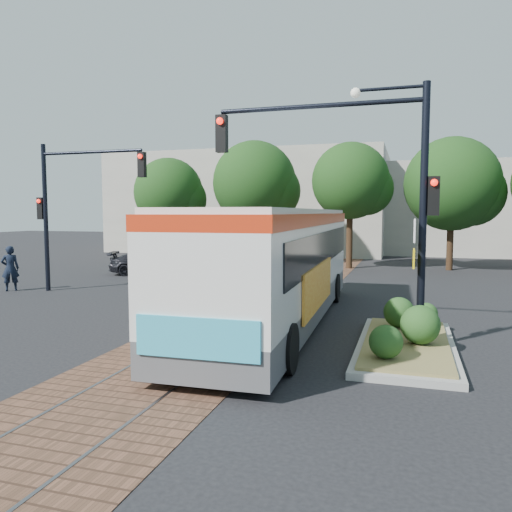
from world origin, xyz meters
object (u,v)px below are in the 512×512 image
object	(u,v)px
city_bus	(278,260)
signal_pole_left	(68,197)
traffic_island	(407,335)
officer	(10,268)
parked_car	(151,263)
signal_pole_main	(370,174)

from	to	relation	value
city_bus	signal_pole_left	bearing A→B (deg)	160.35
traffic_island	officer	world-z (taller)	officer
signal_pole_left	officer	world-z (taller)	signal_pole_left
parked_car	officer	bearing A→B (deg)	138.88
officer	parked_car	xyz separation A→B (m)	(2.84, 6.64, -0.32)
officer	signal_pole_left	bearing A→B (deg)	149.87
city_bus	traffic_island	distance (m)	4.34
city_bus	officer	bearing A→B (deg)	166.34
traffic_island	signal_pole_left	xyz separation A→B (m)	(-13.19, 4.89, 3.54)
signal_pole_main	officer	size ratio (longest dim) A/B	3.21
traffic_island	city_bus	bearing A→B (deg)	153.60
city_bus	signal_pole_main	xyz separation A→B (m)	(2.68, -1.72, 2.30)
officer	parked_car	size ratio (longest dim) A/B	0.44
city_bus	parked_car	xyz separation A→B (m)	(-9.25, 9.19, -1.24)
officer	parked_car	world-z (taller)	officer
city_bus	traffic_island	xyz separation A→B (m)	(3.64, -1.81, -1.52)
traffic_island	officer	distance (m)	16.33
traffic_island	signal_pole_left	bearing A→B (deg)	159.64
traffic_island	parked_car	xyz separation A→B (m)	(-12.89, 11.00, 0.29)
traffic_island	officer	bearing A→B (deg)	164.50
signal_pole_main	officer	world-z (taller)	signal_pole_main
signal_pole_main	parked_car	distance (m)	16.55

